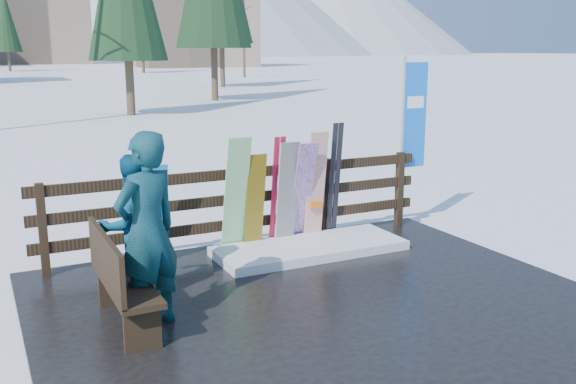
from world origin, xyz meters
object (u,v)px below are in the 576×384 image
rental_flag (412,122)px  snowboard_2 (255,203)px  snowboard_4 (287,195)px  snowboard_0 (157,215)px  snowboard_3 (302,193)px  snowboard_5 (316,188)px  bench (118,278)px  person_front (147,231)px  person_back (133,227)px  snowboard_1 (236,196)px

rental_flag → snowboard_2: bearing=-174.4°
snowboard_4 → rental_flag: 2.44m
snowboard_0 → snowboard_3: size_ratio=0.88×
snowboard_2 → rental_flag: bearing=5.6°
snowboard_4 → rental_flag: size_ratio=0.57×
snowboard_0 → snowboard_4: bearing=0.0°
snowboard_2 → snowboard_3: 0.72m
snowboard_2 → snowboard_5: size_ratio=0.85×
bench → person_front: 0.55m
snowboard_5 → rental_flag: size_ratio=0.62×
snowboard_3 → person_back: 2.73m
snowboard_1 → snowboard_5: bearing=0.0°
snowboard_4 → person_back: bearing=-158.5°
snowboard_0 → snowboard_5: snowboard_5 is taller
snowboard_2 → snowboard_5: bearing=0.0°
snowboard_1 → person_back: size_ratio=1.02×
person_front → person_back: person_front is taller
snowboard_0 → snowboard_1: 1.07m
snowboard_3 → person_back: person_back is taller
snowboard_5 → rental_flag: rental_flag is taller
snowboard_5 → person_back: person_back is taller
bench → rental_flag: (4.92, 1.93, 1.09)m
bench → rental_flag: bearing=21.4°
person_front → rental_flag: bearing=179.8°
person_front → person_back: size_ratio=1.22×
snowboard_0 → rental_flag: bearing=3.8°
snowboard_5 → person_back: size_ratio=1.00×
snowboard_2 → person_front: 2.60m
snowboard_3 → person_back: size_ratio=0.94×
bench → snowboard_5: size_ratio=0.94×
snowboard_1 → snowboard_2: size_ratio=1.20×
snowboard_5 → snowboard_4: bearing=180.0°
bench → snowboard_3: snowboard_3 is taller
snowboard_0 → person_back: size_ratio=0.83×
snowboard_0 → bench: bearing=-116.8°
bench → snowboard_4: snowboard_4 is taller
snowboard_4 → person_front: size_ratio=0.76×
snowboard_1 → person_back: person_back is taller
snowboard_3 → person_front: (-2.61, -1.76, 0.24)m
snowboard_1 → snowboard_3: (0.99, -0.00, -0.07)m
snowboard_3 → snowboard_4: bearing=180.0°
bench → person_back: person_back is taller
snowboard_3 → snowboard_4: 0.24m
snowboard_5 → rental_flag: (1.82, 0.27, 0.81)m
snowboard_1 → snowboard_3: bearing=-0.0°
bench → snowboard_4: (2.66, 1.66, 0.23)m
snowboard_0 → person_back: 1.06m
bench → snowboard_2: (2.18, 1.66, 0.16)m
snowboard_1 → snowboard_4: bearing=0.0°
snowboard_5 → snowboard_0: bearing=180.0°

